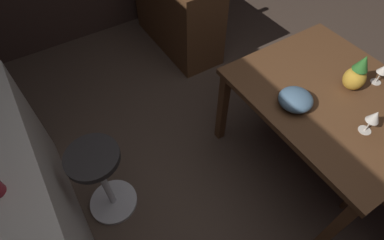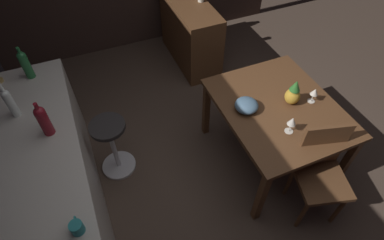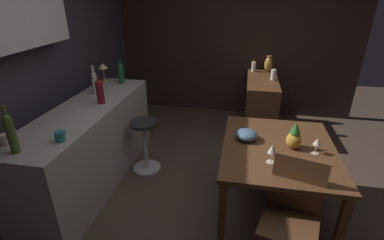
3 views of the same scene
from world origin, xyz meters
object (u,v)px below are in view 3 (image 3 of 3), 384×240
(wine_glass_left, at_px, (272,150))
(wine_glass_right, at_px, (317,142))
(sideboard_cabinet, at_px, (260,105))
(pillar_candle_tall, at_px, (254,67))
(cup_cream, at_px, (5,140))
(bar_stool, at_px, (145,145))
(wine_bottle_olive, at_px, (10,132))
(wine_bottle_clear, at_px, (94,81))
(vase_brass, at_px, (268,64))
(fruit_bowl, at_px, (246,135))
(pillar_candle_short, at_px, (273,75))
(chair_near_window, at_px, (291,214))
(wine_bottle_ruby, at_px, (100,91))
(counter_lamp, at_px, (103,68))
(dining_table, at_px, (278,155))
(cup_teal, at_px, (60,136))
(pineapple_centerpiece, at_px, (294,137))
(wine_bottle_green, at_px, (121,72))

(wine_glass_left, relative_size, wine_glass_right, 1.11)
(sideboard_cabinet, xyz_separation_m, pillar_candle_tall, (0.42, 0.14, 0.49))
(sideboard_cabinet, distance_m, cup_cream, 3.29)
(sideboard_cabinet, bearing_deg, bar_stool, 135.25)
(cup_cream, distance_m, pillar_candle_tall, 3.50)
(wine_bottle_olive, xyz_separation_m, pillar_candle_tall, (3.00, -1.78, -0.17))
(wine_bottle_clear, xyz_separation_m, vase_brass, (1.69, -2.07, -0.11))
(sideboard_cabinet, distance_m, wine_bottle_olive, 3.28)
(fruit_bowl, relative_size, pillar_candle_short, 1.15)
(wine_glass_left, distance_m, pillar_candle_tall, 2.53)
(wine_glass_right, bearing_deg, pillar_candle_tall, 12.53)
(sideboard_cabinet, xyz_separation_m, chair_near_window, (-2.42, -0.15, 0.10))
(wine_glass_left, bearing_deg, vase_brass, -2.24)
(wine_bottle_ruby, xyz_separation_m, counter_lamp, (0.77, 0.35, 0.04))
(wine_bottle_ruby, bearing_deg, dining_table, -99.66)
(wine_glass_left, bearing_deg, chair_near_window, -153.11)
(wine_glass_left, bearing_deg, wine_bottle_clear, 66.19)
(wine_glass_right, height_order, wine_bottle_ruby, wine_bottle_ruby)
(fruit_bowl, height_order, vase_brass, vase_brass)
(wine_glass_right, distance_m, cup_teal, 2.12)
(wine_bottle_ruby, height_order, pillar_candle_short, wine_bottle_ruby)
(wine_bottle_clear, height_order, pillar_candle_short, wine_bottle_clear)
(wine_bottle_ruby, height_order, counter_lamp, wine_bottle_ruby)
(wine_glass_left, relative_size, fruit_bowl, 0.79)
(pineapple_centerpiece, height_order, fruit_bowl, pineapple_centerpiece)
(bar_stool, bearing_deg, wine_bottle_green, 39.96)
(wine_glass_right, height_order, wine_bottle_green, wine_bottle_green)
(wine_bottle_olive, height_order, cup_teal, wine_bottle_olive)
(bar_stool, height_order, wine_bottle_ruby, wine_bottle_ruby)
(wine_glass_left, height_order, wine_bottle_ruby, wine_bottle_ruby)
(wine_glass_left, xyz_separation_m, pillar_candle_tall, (2.52, 0.13, 0.04))
(bar_stool, distance_m, wine_glass_right, 1.88)
(fruit_bowl, distance_m, wine_bottle_olive, 1.92)
(chair_near_window, relative_size, counter_lamp, 3.86)
(chair_near_window, bearing_deg, cup_teal, 88.14)
(sideboard_cabinet, distance_m, wine_bottle_green, 2.11)
(cup_teal, xyz_separation_m, pillar_candle_short, (2.36, -1.83, -0.05))
(wine_bottle_green, relative_size, vase_brass, 1.21)
(wine_glass_right, xyz_separation_m, vase_brass, (2.35, 0.28, 0.09))
(vase_brass, bearing_deg, wine_bottle_olive, 146.48)
(pineapple_centerpiece, xyz_separation_m, cup_teal, (-0.53, 1.89, 0.10))
(chair_near_window, bearing_deg, vase_brass, 1.16)
(wine_bottle_clear, bearing_deg, fruit_bowl, -106.33)
(chair_near_window, bearing_deg, wine_bottle_olive, 94.44)
(chair_near_window, bearing_deg, pillar_candle_short, 0.21)
(wine_bottle_ruby, bearing_deg, vase_brass, -43.26)
(chair_near_window, distance_m, counter_lamp, 2.87)
(chair_near_window, height_order, cup_teal, cup_teal)
(wine_glass_right, bearing_deg, wine_bottle_clear, 74.45)
(sideboard_cabinet, relative_size, pineapple_centerpiece, 4.41)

